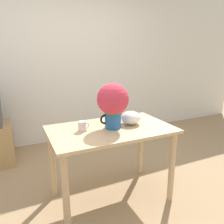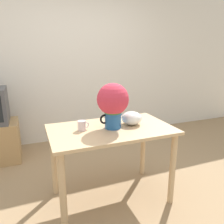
% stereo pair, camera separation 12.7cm
% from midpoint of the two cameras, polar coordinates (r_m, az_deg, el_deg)
% --- Properties ---
extents(ground_plane, '(12.00, 12.00, 0.00)m').
position_cam_midpoint_polar(ground_plane, '(2.49, -2.86, -21.70)').
color(ground_plane, '#9E7F5B').
extents(wall_back, '(8.00, 0.05, 2.60)m').
position_cam_midpoint_polar(wall_back, '(3.78, -14.07, 11.86)').
color(wall_back, silver).
rests_on(wall_back, ground_plane).
extents(table, '(1.20, 0.71, 0.78)m').
position_cam_midpoint_polar(table, '(2.19, -1.92, -7.45)').
color(table, tan).
rests_on(table, ground_plane).
extents(flower_vase, '(0.31, 0.31, 0.44)m').
position_cam_midpoint_polar(flower_vase, '(2.08, -1.54, 2.41)').
color(flower_vase, '#235B9E').
rests_on(flower_vase, table).
extents(coffee_mug, '(0.11, 0.08, 0.09)m').
position_cam_midpoint_polar(coffee_mug, '(2.08, -9.53, -3.68)').
color(coffee_mug, silver).
rests_on(coffee_mug, table).
extents(white_bowl, '(0.21, 0.21, 0.13)m').
position_cam_midpoint_polar(white_bowl, '(2.25, 3.32, -1.51)').
color(white_bowl, white).
rests_on(white_bowl, table).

